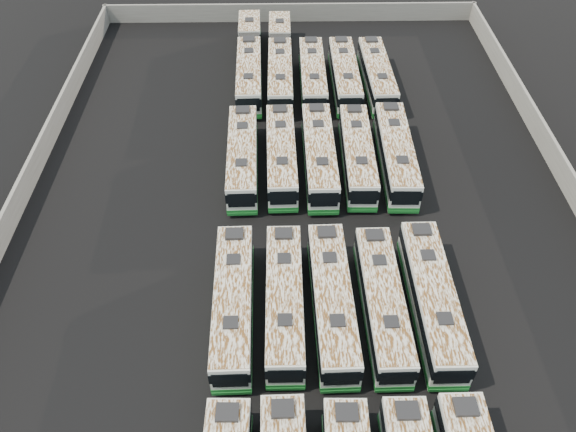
% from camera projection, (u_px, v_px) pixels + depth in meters
% --- Properties ---
extents(ground, '(140.00, 140.00, 0.00)m').
position_uv_depth(ground, '(299.00, 234.00, 43.41)').
color(ground, black).
rests_on(ground, ground).
extents(perimeter_wall, '(45.20, 73.20, 2.20)m').
position_uv_depth(perimeter_wall, '(299.00, 224.00, 42.63)').
color(perimeter_wall, slate).
rests_on(perimeter_wall, ground).
extents(bus_midfront_far_left, '(2.68, 11.63, 3.26)m').
position_uv_depth(bus_midfront_far_left, '(233.00, 303.00, 36.69)').
color(bus_midfront_far_left, beige).
rests_on(bus_midfront_far_left, ground).
extents(bus_midfront_left, '(2.43, 11.37, 3.20)m').
position_uv_depth(bus_midfront_left, '(284.00, 301.00, 36.84)').
color(bus_midfront_left, beige).
rests_on(bus_midfront_left, ground).
extents(bus_midfront_center, '(2.74, 11.69, 3.28)m').
position_uv_depth(bus_midfront_center, '(332.00, 301.00, 36.78)').
color(bus_midfront_center, beige).
rests_on(bus_midfront_center, ground).
extents(bus_midfront_right, '(2.56, 11.37, 3.19)m').
position_uv_depth(bus_midfront_right, '(382.00, 302.00, 36.75)').
color(bus_midfront_right, beige).
rests_on(bus_midfront_right, ground).
extents(bus_midfront_far_right, '(2.54, 11.78, 3.32)m').
position_uv_depth(bus_midfront_far_right, '(432.00, 299.00, 36.88)').
color(bus_midfront_far_right, beige).
rests_on(bus_midfront_far_right, ground).
extents(bus_midback_far_left, '(2.74, 11.63, 3.26)m').
position_uv_depth(bus_midback_far_left, '(243.00, 157.00, 47.55)').
color(bus_midback_far_left, beige).
rests_on(bus_midback_far_left, ground).
extents(bus_midback_left, '(2.64, 11.52, 3.23)m').
position_uv_depth(bus_midback_left, '(281.00, 155.00, 47.73)').
color(bus_midback_left, beige).
rests_on(bus_midback_left, ground).
extents(bus_midback_center, '(2.59, 11.81, 3.32)m').
position_uv_depth(bus_midback_center, '(319.00, 155.00, 47.62)').
color(bus_midback_center, beige).
rests_on(bus_midback_center, ground).
extents(bus_midback_right, '(2.63, 11.48, 3.22)m').
position_uv_depth(bus_midback_right, '(357.00, 155.00, 47.76)').
color(bus_midback_right, beige).
rests_on(bus_midback_right, ground).
extents(bus_midback_far_right, '(2.76, 11.84, 3.32)m').
position_uv_depth(bus_midback_far_right, '(396.00, 154.00, 47.76)').
color(bus_midback_far_right, beige).
rests_on(bus_midback_far_right, ground).
extents(bus_back_far_left, '(2.91, 18.08, 3.27)m').
position_uv_depth(bus_back_far_left, '(249.00, 60.00, 59.12)').
color(bus_back_far_left, beige).
rests_on(bus_back_far_left, ground).
extents(bus_back_left, '(2.45, 17.82, 3.23)m').
position_uv_depth(bus_back_left, '(280.00, 61.00, 59.04)').
color(bus_back_left, beige).
rests_on(bus_back_left, ground).
extents(bus_back_center, '(2.45, 11.46, 3.23)m').
position_uv_depth(bus_back_center, '(313.00, 76.00, 56.92)').
color(bus_back_center, beige).
rests_on(bus_back_center, ground).
extents(bus_back_right, '(2.51, 11.50, 3.24)m').
position_uv_depth(bus_back_right, '(345.00, 75.00, 56.96)').
color(bus_back_right, beige).
rests_on(bus_back_right, ground).
extents(bus_back_far_right, '(2.70, 11.53, 3.23)m').
position_uv_depth(bus_back_far_right, '(377.00, 75.00, 56.95)').
color(bus_back_far_right, beige).
rests_on(bus_back_far_right, ground).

